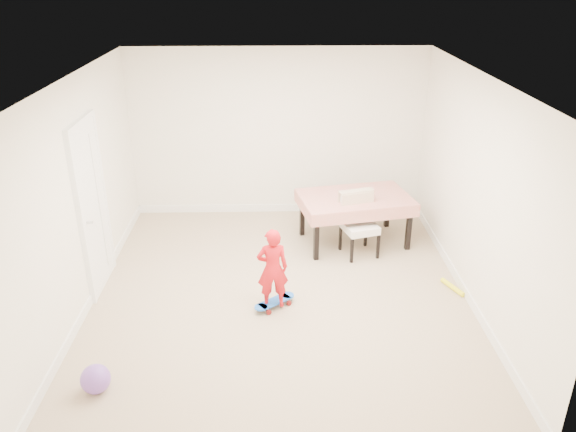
{
  "coord_description": "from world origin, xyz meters",
  "views": [
    {
      "loc": [
        -0.05,
        -5.86,
        3.7
      ],
      "look_at": [
        0.1,
        0.2,
        0.95
      ],
      "focal_mm": 35.0,
      "sensor_mm": 36.0,
      "label": 1
    }
  ],
  "objects_px": {
    "skateboard": "(275,304)",
    "child": "(273,271)",
    "dining_table": "(354,219)",
    "dining_chair": "(360,225)",
    "balloon": "(96,379)"
  },
  "relations": [
    {
      "from": "skateboard",
      "to": "child",
      "type": "xyz_separation_m",
      "value": [
        -0.02,
        -0.02,
        0.45
      ]
    },
    {
      "from": "dining_table",
      "to": "skateboard",
      "type": "height_order",
      "value": "dining_table"
    },
    {
      "from": "skateboard",
      "to": "child",
      "type": "bearing_deg",
      "value": -164.72
    },
    {
      "from": "skateboard",
      "to": "balloon",
      "type": "height_order",
      "value": "balloon"
    },
    {
      "from": "skateboard",
      "to": "child",
      "type": "relative_size",
      "value": 0.56
    },
    {
      "from": "dining_chair",
      "to": "dining_table",
      "type": "bearing_deg",
      "value": 77.13
    },
    {
      "from": "child",
      "to": "skateboard",
      "type": "bearing_deg",
      "value": -133.72
    },
    {
      "from": "dining_chair",
      "to": "child",
      "type": "bearing_deg",
      "value": -148.97
    },
    {
      "from": "dining_chair",
      "to": "balloon",
      "type": "height_order",
      "value": "dining_chair"
    },
    {
      "from": "child",
      "to": "balloon",
      "type": "xyz_separation_m",
      "value": [
        -1.66,
        -1.36,
        -0.35
      ]
    },
    {
      "from": "dining_chair",
      "to": "balloon",
      "type": "bearing_deg",
      "value": -153.67
    },
    {
      "from": "dining_table",
      "to": "skateboard",
      "type": "distance_m",
      "value": 2.04
    },
    {
      "from": "skateboard",
      "to": "dining_chair",
      "type": "bearing_deg",
      "value": 9.95
    },
    {
      "from": "dining_table",
      "to": "skateboard",
      "type": "bearing_deg",
      "value": -136.0
    },
    {
      "from": "balloon",
      "to": "skateboard",
      "type": "bearing_deg",
      "value": 39.4
    }
  ]
}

